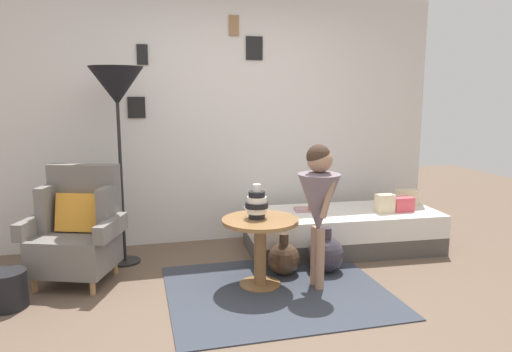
{
  "coord_description": "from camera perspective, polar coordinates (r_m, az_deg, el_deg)",
  "views": [
    {
      "loc": [
        -0.87,
        -3.01,
        1.56
      ],
      "look_at": [
        0.15,
        0.95,
        0.85
      ],
      "focal_mm": 33.18,
      "sensor_mm": 36.0,
      "label": 1
    }
  ],
  "objects": [
    {
      "name": "person_child",
      "position": [
        3.77,
        7.58,
        -2.53
      ],
      "size": [
        0.34,
        0.34,
        1.18
      ],
      "color": "#A37A60",
      "rests_on": "ground"
    },
    {
      "name": "vase_striped",
      "position": [
        3.81,
        0.09,
        -3.41
      ],
      "size": [
        0.19,
        0.19,
        0.28
      ],
      "color": "black",
      "rests_on": "side_table"
    },
    {
      "name": "pillow_back",
      "position": [
        4.86,
        15.28,
        -3.2
      ],
      "size": [
        0.17,
        0.13,
        0.18
      ],
      "primitive_type": "cube",
      "rotation": [
        0.0,
        0.0,
        0.03
      ],
      "color": "beige",
      "rests_on": "daybed"
    },
    {
      "name": "rug",
      "position": [
        3.9,
        2.54,
        -13.67
      ],
      "size": [
        1.72,
        1.48,
        0.01
      ],
      "primitive_type": "cube",
      "color": "#333842",
      "rests_on": "ground"
    },
    {
      "name": "demijohn_far",
      "position": [
        4.28,
        8.43,
        -9.3
      ],
      "size": [
        0.32,
        0.32,
        0.4
      ],
      "color": "#332D38",
      "rests_on": "ground"
    },
    {
      "name": "demijohn_near",
      "position": [
        4.19,
        3.37,
        -9.89
      ],
      "size": [
        0.28,
        0.28,
        0.37
      ],
      "color": "#473323",
      "rests_on": "ground"
    },
    {
      "name": "pillow_head",
      "position": [
        5.27,
        17.72,
        -2.46
      ],
      "size": [
        0.23,
        0.15,
        0.16
      ],
      "primitive_type": "cube",
      "rotation": [
        0.0,
        0.0,
        -0.16
      ],
      "color": "beige",
      "rests_on": "daybed"
    },
    {
      "name": "pillow_mid",
      "position": [
        4.96,
        17.26,
        -3.28
      ],
      "size": [
        0.21,
        0.12,
        0.14
      ],
      "primitive_type": "cube",
      "rotation": [
        0.0,
        0.0,
        0.01
      ],
      "color": "#D64C56",
      "rests_on": "daybed"
    },
    {
      "name": "daybed",
      "position": [
        4.89,
        10.33,
        -6.46
      ],
      "size": [
        1.94,
        0.9,
        0.4
      ],
      "color": "#4C4742",
      "rests_on": "ground"
    },
    {
      "name": "ground_plane",
      "position": [
        3.5,
        1.55,
        -16.61
      ],
      "size": [
        12.0,
        12.0,
        0.0
      ],
      "primitive_type": "plane",
      "color": "brown"
    },
    {
      "name": "gallery_wall",
      "position": [
        5.04,
        -4.52,
        6.87
      ],
      "size": [
        4.8,
        0.12,
        2.6
      ],
      "color": "silver",
      "rests_on": "ground"
    },
    {
      "name": "armchair",
      "position": [
        4.26,
        -20.67,
        -6.06
      ],
      "size": [
        0.88,
        0.77,
        0.97
      ],
      "color": "tan",
      "rests_on": "ground"
    },
    {
      "name": "floor_lamp",
      "position": [
        4.42,
        -16.43,
        9.78
      ],
      "size": [
        0.48,
        0.48,
        1.8
      ],
      "color": "black",
      "rests_on": "ground"
    },
    {
      "name": "magazine_basket",
      "position": [
        4.02,
        -27.79,
        -12.03
      ],
      "size": [
        0.28,
        0.28,
        0.28
      ],
      "primitive_type": "cylinder",
      "color": "black",
      "rests_on": "ground"
    },
    {
      "name": "book_on_daybed",
      "position": [
        4.79,
        6.0,
        -4.03
      ],
      "size": [
        0.24,
        0.19,
        0.03
      ],
      "primitive_type": "cube",
      "rotation": [
        0.0,
        0.0,
        -0.17
      ],
      "color": "#AF8186",
      "rests_on": "daybed"
    },
    {
      "name": "side_table",
      "position": [
        3.86,
        0.5,
        -7.42
      ],
      "size": [
        0.62,
        0.62,
        0.57
      ],
      "color": "olive",
      "rests_on": "ground"
    }
  ]
}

